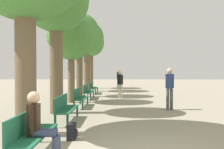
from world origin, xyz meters
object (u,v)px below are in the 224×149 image
at_px(pedestrian_far, 120,83).
at_px(bench_row_1, 65,107).
at_px(pedestrian_mid, 119,78).
at_px(pedestrian_near, 170,86).
at_px(bench_row_2, 79,96).
at_px(backpack, 72,131).
at_px(tree_row_5, 91,44).
at_px(bench_row_4, 93,87).
at_px(bench_row_0, 31,130).
at_px(tree_row_1, 56,2).
at_px(tree_row_3, 79,34).
at_px(person_seated, 40,123).
at_px(tree_row_2, 71,36).
at_px(bench_row_3, 88,90).
at_px(tree_row_4, 87,39).

bearing_deg(pedestrian_far, bench_row_1, -105.83).
bearing_deg(pedestrian_mid, pedestrian_near, -79.71).
height_order(bench_row_2, backpack, bench_row_2).
xyz_separation_m(bench_row_2, tree_row_5, (-0.65, 11.45, 3.54)).
bearing_deg(bench_row_4, bench_row_0, -90.00).
distance_m(bench_row_0, tree_row_1, 6.15).
bearing_deg(bench_row_0, pedestrian_near, 55.31).
distance_m(bench_row_2, tree_row_3, 5.64).
distance_m(person_seated, backpack, 1.43).
relative_size(bench_row_4, tree_row_2, 0.40).
distance_m(bench_row_2, bench_row_3, 3.19).
xyz_separation_m(bench_row_3, tree_row_1, (-0.65, -4.80, 3.80)).
height_order(bench_row_3, pedestrian_mid, pedestrian_mid).
relative_size(bench_row_1, tree_row_3, 0.35).
height_order(tree_row_1, pedestrian_mid, tree_row_1).
xyz_separation_m(bench_row_0, backpack, (0.61, 1.14, -0.30)).
bearing_deg(bench_row_3, tree_row_3, 118.08).
bearing_deg(tree_row_1, tree_row_5, 90.00).
height_order(tree_row_5, pedestrian_mid, tree_row_5).
xyz_separation_m(bench_row_3, person_seated, (0.23, -9.74, 0.18)).
bearing_deg(bench_row_1, bench_row_4, 90.00).
bearing_deg(tree_row_1, tree_row_4, 90.00).
bearing_deg(bench_row_2, tree_row_5, 93.24).
bearing_deg(bench_row_2, pedestrian_mid, 79.94).
bearing_deg(pedestrian_far, tree_row_2, -142.67).
height_order(bench_row_0, bench_row_3, same).
distance_m(bench_row_1, tree_row_5, 15.08).
xyz_separation_m(tree_row_2, tree_row_3, (0.00, 2.83, 0.53)).
relative_size(tree_row_1, pedestrian_far, 3.53).
bearing_deg(bench_row_4, bench_row_3, -90.00).
height_order(bench_row_1, tree_row_3, tree_row_3).
height_order(bench_row_2, tree_row_1, tree_row_1).
distance_m(tree_row_4, tree_row_5, 3.13).
xyz_separation_m(tree_row_3, person_seated, (0.88, -10.95, -3.27)).
bearing_deg(bench_row_0, bench_row_4, 90.00).
height_order(tree_row_3, pedestrian_near, tree_row_3).
bearing_deg(bench_row_1, backpack, -73.53).
xyz_separation_m(bench_row_2, backpack, (0.61, -5.25, -0.30)).
distance_m(tree_row_1, backpack, 5.63).
height_order(bench_row_0, bench_row_4, same).
height_order(tree_row_3, pedestrian_mid, tree_row_3).
bearing_deg(bench_row_1, tree_row_1, 112.21).
height_order(bench_row_1, bench_row_2, same).
height_order(tree_row_2, tree_row_3, tree_row_3).
bearing_deg(tree_row_4, bench_row_4, -71.36).
height_order(bench_row_1, tree_row_4, tree_row_4).
height_order(bench_row_0, pedestrian_mid, pedestrian_mid).
xyz_separation_m(backpack, pedestrian_far, (1.30, 8.78, 0.74)).
height_order(bench_row_0, person_seated, person_seated).
xyz_separation_m(bench_row_1, bench_row_4, (0.00, 9.58, 0.00)).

